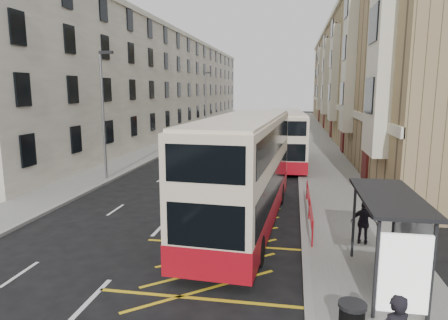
% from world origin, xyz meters
% --- Properties ---
extents(ground, '(200.00, 200.00, 0.00)m').
position_xyz_m(ground, '(0.00, 0.00, 0.00)').
color(ground, black).
rests_on(ground, ground).
extents(pavement_right, '(4.00, 120.00, 0.15)m').
position_xyz_m(pavement_right, '(8.00, 30.00, 0.07)').
color(pavement_right, slate).
rests_on(pavement_right, ground).
extents(pavement_left, '(3.00, 120.00, 0.15)m').
position_xyz_m(pavement_left, '(-7.50, 30.00, 0.07)').
color(pavement_left, slate).
rests_on(pavement_left, ground).
extents(kerb_right, '(0.25, 120.00, 0.15)m').
position_xyz_m(kerb_right, '(6.00, 30.00, 0.07)').
color(kerb_right, gray).
rests_on(kerb_right, ground).
extents(kerb_left, '(0.25, 120.00, 0.15)m').
position_xyz_m(kerb_left, '(-6.00, 30.00, 0.07)').
color(kerb_left, gray).
rests_on(kerb_left, ground).
extents(road_markings, '(10.00, 110.00, 0.01)m').
position_xyz_m(road_markings, '(0.00, 45.00, 0.01)').
color(road_markings, silver).
rests_on(road_markings, ground).
extents(terrace_right, '(10.75, 79.00, 15.25)m').
position_xyz_m(terrace_right, '(14.88, 45.38, 7.52)').
color(terrace_right, '#967D57').
rests_on(terrace_right, ground).
extents(terrace_left, '(9.18, 79.00, 13.25)m').
position_xyz_m(terrace_left, '(-13.43, 45.50, 6.52)').
color(terrace_left, white).
rests_on(terrace_left, ground).
extents(bus_shelter, '(1.65, 4.25, 2.70)m').
position_xyz_m(bus_shelter, '(8.34, -0.39, 2.14)').
color(bus_shelter, black).
rests_on(bus_shelter, pavement_right).
extents(guard_railing, '(0.06, 6.56, 1.01)m').
position_xyz_m(guard_railing, '(6.25, 5.75, 0.86)').
color(guard_railing, '#AE111A').
rests_on(guard_railing, pavement_right).
extents(street_lamp_near, '(0.93, 0.18, 8.00)m').
position_xyz_m(street_lamp_near, '(-6.35, 12.00, 4.64)').
color(street_lamp_near, slate).
rests_on(street_lamp_near, pavement_left).
extents(street_lamp_far, '(0.93, 0.18, 8.00)m').
position_xyz_m(street_lamp_far, '(-6.35, 42.00, 4.64)').
color(street_lamp_far, slate).
rests_on(street_lamp_far, pavement_left).
extents(double_decker_front, '(3.42, 11.93, 4.70)m').
position_xyz_m(double_decker_front, '(3.46, 4.70, 2.39)').
color(double_decker_front, beige).
rests_on(double_decker_front, ground).
extents(double_decker_rear, '(2.96, 10.54, 4.16)m').
position_xyz_m(double_decker_rear, '(5.00, 19.34, 2.12)').
color(double_decker_rear, beige).
rests_on(double_decker_rear, ground).
extents(pedestrian_mid, '(0.99, 0.84, 1.81)m').
position_xyz_m(pedestrian_mid, '(8.16, -1.06, 1.05)').
color(pedestrian_mid, black).
rests_on(pedestrian_mid, pavement_right).
extents(pedestrian_far, '(1.00, 0.60, 1.60)m').
position_xyz_m(pedestrian_far, '(8.12, 3.17, 0.95)').
color(pedestrian_far, black).
rests_on(pedestrian_far, pavement_right).
extents(white_van, '(3.44, 5.24, 1.34)m').
position_xyz_m(white_van, '(-4.81, 38.71, 0.67)').
color(white_van, white).
rests_on(white_van, ground).
extents(car_silver, '(2.90, 4.85, 1.55)m').
position_xyz_m(car_silver, '(-5.20, 54.55, 0.77)').
color(car_silver, '#A0A2A8').
rests_on(car_silver, ground).
extents(car_dark, '(2.22, 4.52, 1.42)m').
position_xyz_m(car_dark, '(-4.10, 70.45, 0.71)').
color(car_dark, black).
rests_on(car_dark, ground).
extents(car_red, '(2.40, 4.78, 1.33)m').
position_xyz_m(car_red, '(4.99, 59.60, 0.67)').
color(car_red, '#A21400').
rests_on(car_red, ground).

